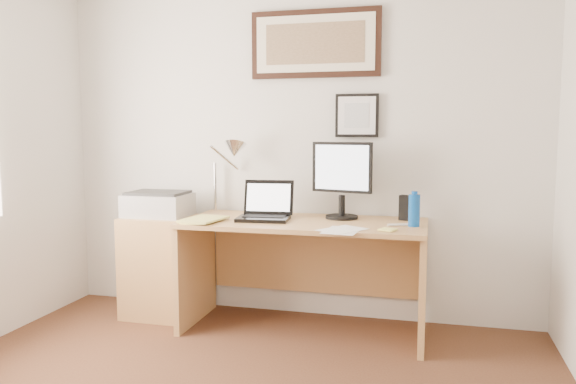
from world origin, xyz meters
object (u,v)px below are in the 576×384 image
(book, at_px, (189,219))
(laptop, at_px, (265,211))
(lcd_monitor, at_px, (342,176))
(side_cabinet, at_px, (161,266))
(desk, at_px, (306,253))
(printer, at_px, (158,204))
(water_bottle, at_px, (414,210))

(book, relative_size, laptop, 0.85)
(laptop, bearing_deg, lcd_monitor, 17.59)
(side_cabinet, relative_size, desk, 0.46)
(desk, relative_size, laptop, 4.43)
(desk, distance_m, printer, 1.14)
(lcd_monitor, bearing_deg, desk, -162.66)
(water_bottle, xyz_separation_m, printer, (-1.81, 0.11, -0.03))
(lcd_monitor, bearing_deg, book, -161.12)
(water_bottle, relative_size, laptop, 0.56)
(desk, bearing_deg, book, -160.65)
(side_cabinet, height_order, desk, desk)
(book, xyz_separation_m, laptop, (0.48, 0.18, 0.05))
(desk, bearing_deg, lcd_monitor, 17.34)
(water_bottle, bearing_deg, lcd_monitor, 158.45)
(water_bottle, bearing_deg, printer, 176.55)
(desk, bearing_deg, laptop, -162.21)
(book, height_order, printer, printer)
(side_cabinet, relative_size, printer, 1.66)
(laptop, distance_m, lcd_monitor, 0.57)
(printer, bearing_deg, side_cabinet, -43.48)
(laptop, bearing_deg, book, -159.80)
(side_cabinet, distance_m, laptop, 0.92)
(side_cabinet, height_order, lcd_monitor, lcd_monitor)
(book, xyz_separation_m, lcd_monitor, (0.97, 0.33, 0.28))
(water_bottle, bearing_deg, laptop, 177.91)
(laptop, bearing_deg, desk, 17.79)
(printer, bearing_deg, book, -35.15)
(desk, height_order, printer, printer)
(water_bottle, distance_m, book, 1.47)
(printer, bearing_deg, lcd_monitor, 3.60)
(side_cabinet, distance_m, desk, 1.08)
(lcd_monitor, relative_size, printer, 1.18)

